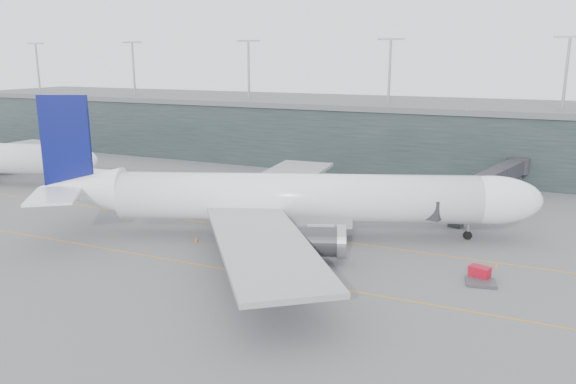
% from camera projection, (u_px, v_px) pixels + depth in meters
% --- Properties ---
extents(ground, '(320.00, 320.00, 0.00)m').
position_uv_depth(ground, '(277.00, 224.00, 87.82)').
color(ground, '#515256').
rests_on(ground, ground).
extents(taxiline_a, '(160.00, 0.25, 0.02)m').
position_uv_depth(taxiline_a, '(266.00, 231.00, 84.26)').
color(taxiline_a, '#C17B12').
rests_on(taxiline_a, ground).
extents(taxiline_b, '(160.00, 0.25, 0.02)m').
position_uv_depth(taxiline_b, '(209.00, 266.00, 70.06)').
color(taxiline_b, '#C17B12').
rests_on(taxiline_b, ground).
extents(taxiline_lead_main, '(0.25, 60.00, 0.02)m').
position_uv_depth(taxiline_lead_main, '(347.00, 198.00, 103.60)').
color(taxiline_lead_main, '#C17B12').
rests_on(taxiline_lead_main, ground).
extents(taxiline_lead_adj, '(0.25, 60.00, 0.02)m').
position_uv_depth(taxiline_lead_adj, '(31.00, 165.00, 135.21)').
color(taxiline_lead_adj, '#C17B12').
rests_on(taxiline_lead_adj, ground).
extents(terminal, '(240.00, 36.00, 29.00)m').
position_uv_depth(terminal, '(377.00, 131.00, 137.52)').
color(terminal, black).
rests_on(terminal, ground).
extents(main_aircraft, '(69.84, 64.49, 20.31)m').
position_uv_depth(main_aircraft, '(294.00, 199.00, 80.43)').
color(main_aircraft, white).
rests_on(main_aircraft, ground).
extents(jet_bridge, '(13.48, 43.50, 6.50)m').
position_uv_depth(jet_bridge, '(480.00, 180.00, 96.77)').
color(jet_bridge, '#29282D').
rests_on(jet_bridge, ground).
extents(gse_cart, '(2.62, 2.08, 1.56)m').
position_uv_depth(gse_cart, '(480.00, 272.00, 65.94)').
color(gse_cart, maroon).
rests_on(gse_cart, ground).
extents(baggage_dolly, '(3.78, 3.24, 0.34)m').
position_uv_depth(baggage_dolly, '(481.00, 282.00, 64.62)').
color(baggage_dolly, '#36363B').
rests_on(baggage_dolly, ground).
extents(uld_a, '(2.10, 1.79, 1.70)m').
position_uv_depth(uld_a, '(270.00, 200.00, 99.13)').
color(uld_a, '#343539').
rests_on(uld_a, ground).
extents(uld_b, '(2.79, 2.52, 2.09)m').
position_uv_depth(uld_b, '(297.00, 201.00, 97.25)').
color(uld_b, '#343539').
rests_on(uld_b, ground).
extents(uld_c, '(2.35, 2.09, 1.80)m').
position_uv_depth(uld_c, '(312.00, 202.00, 97.22)').
color(uld_c, '#343539').
rests_on(uld_c, ground).
extents(cone_nose, '(0.44, 0.44, 0.70)m').
position_uv_depth(cone_nose, '(496.00, 265.00, 69.69)').
color(cone_nose, orange).
rests_on(cone_nose, ground).
extents(cone_wing_stbd, '(0.42, 0.42, 0.66)m').
position_uv_depth(cone_wing_stbd, '(288.00, 271.00, 67.78)').
color(cone_wing_stbd, '#DD560C').
rests_on(cone_wing_stbd, ground).
extents(cone_wing_port, '(0.46, 0.46, 0.73)m').
position_uv_depth(cone_wing_port, '(345.00, 211.00, 93.94)').
color(cone_wing_port, orange).
rests_on(cone_wing_port, ground).
extents(cone_tail, '(0.50, 0.50, 0.80)m').
position_uv_depth(cone_tail, '(196.00, 239.00, 79.15)').
color(cone_tail, '#EB520D').
rests_on(cone_tail, ground).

